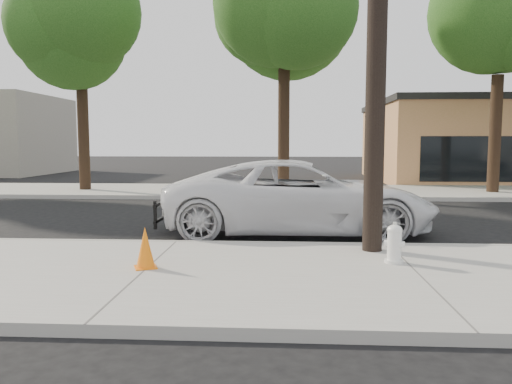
% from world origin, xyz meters
% --- Properties ---
extents(ground, '(120.00, 120.00, 0.00)m').
position_xyz_m(ground, '(0.00, 0.00, 0.00)').
color(ground, black).
rests_on(ground, ground).
extents(near_sidewalk, '(90.00, 4.40, 0.15)m').
position_xyz_m(near_sidewalk, '(0.00, -4.30, 0.07)').
color(near_sidewalk, gray).
rests_on(near_sidewalk, ground).
extents(far_sidewalk, '(90.00, 5.00, 0.15)m').
position_xyz_m(far_sidewalk, '(0.00, 8.50, 0.07)').
color(far_sidewalk, gray).
rests_on(far_sidewalk, ground).
extents(curb_near, '(90.00, 0.12, 0.16)m').
position_xyz_m(curb_near, '(0.00, -2.10, 0.07)').
color(curb_near, '#9E9B93').
rests_on(curb_near, ground).
extents(tree_b, '(4.34, 4.20, 8.45)m').
position_xyz_m(tree_b, '(-5.81, 8.06, 6.15)').
color(tree_b, black).
rests_on(tree_b, far_sidewalk).
extents(tree_c, '(4.96, 4.80, 9.55)m').
position_xyz_m(tree_c, '(2.22, 7.64, 6.91)').
color(tree_c, black).
rests_on(tree_c, far_sidewalk).
extents(tree_d, '(4.50, 4.35, 8.75)m').
position_xyz_m(tree_d, '(10.20, 7.95, 6.37)').
color(tree_d, black).
rests_on(tree_d, far_sidewalk).
extents(police_cruiser, '(6.01, 2.91, 1.65)m').
position_xyz_m(police_cruiser, '(2.39, -0.32, 0.82)').
color(police_cruiser, silver).
rests_on(police_cruiser, ground).
extents(fire_hydrant, '(0.33, 0.29, 0.61)m').
position_xyz_m(fire_hydrant, '(3.79, -3.61, 0.44)').
color(fire_hydrant, white).
rests_on(fire_hydrant, near_sidewalk).
extents(traffic_cone, '(0.42, 0.42, 0.62)m').
position_xyz_m(traffic_cone, '(-0.02, -4.14, 0.45)').
color(traffic_cone, orange).
rests_on(traffic_cone, near_sidewalk).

